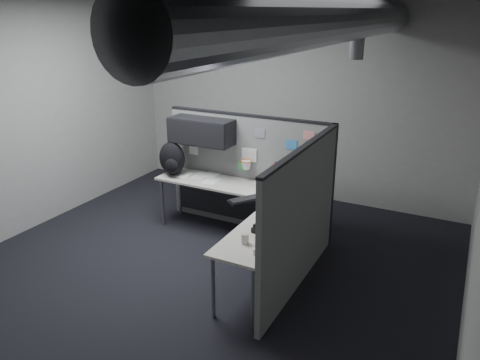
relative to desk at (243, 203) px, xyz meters
The scene contains 12 objects.
room 1.69m from the desk, 59.55° to the right, with size 5.62×5.62×3.22m.
partition_back 0.77m from the desk, 126.93° to the left, with size 2.44×0.42×1.63m.
partition_right 1.09m from the desk, 26.97° to the right, with size 0.07×2.23×1.63m.
desk is the anchor object (origin of this frame).
monitor 0.70m from the desk, 19.54° to the left, with size 0.52×0.52×0.42m.
keyboard 0.25m from the desk, 51.49° to the right, with size 0.40×0.48×0.04m.
mouse 0.77m from the desk, 36.26° to the right, with size 0.29×0.27×0.05m.
phone 1.07m from the desk, 51.52° to the right, with size 0.22×0.24×0.10m.
bottles 1.54m from the desk, 56.69° to the right, with size 0.14×0.17×0.08m.
cup 1.32m from the desk, 62.45° to the right, with size 0.08×0.08×0.11m, color #BBB2A5.
papers 0.90m from the desk, 158.38° to the left, with size 0.67×0.46×0.01m.
backpack 1.31m from the desk, 169.60° to the left, with size 0.44×0.40×0.48m.
Camera 1 is at (2.63, -4.20, 2.94)m, focal length 35.00 mm.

